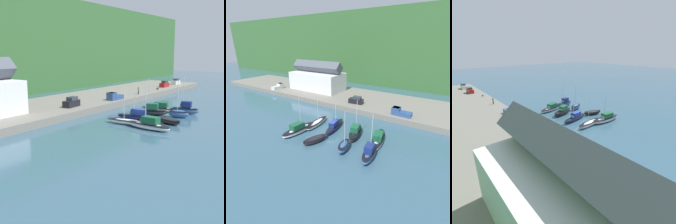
% 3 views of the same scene
% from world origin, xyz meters
% --- Properties ---
extents(ground_plane, '(320.00, 320.00, 0.00)m').
position_xyz_m(ground_plane, '(0.00, 0.00, 0.00)').
color(ground_plane, '#385B70').
extents(quay_promenade, '(130.53, 20.84, 1.42)m').
position_xyz_m(quay_promenade, '(0.00, 21.72, 0.71)').
color(quay_promenade, gray).
rests_on(quay_promenade, ground_plane).
extents(moored_boat_0, '(2.71, 8.11, 6.26)m').
position_xyz_m(moored_boat_0, '(-4.20, 0.22, 0.54)').
color(moored_boat_0, white).
rests_on(moored_boat_0, ground_plane).
extents(moored_boat_1, '(3.05, 8.47, 5.63)m').
position_xyz_m(moored_boat_1, '(0.45, 0.77, 0.76)').
color(moored_boat_1, navy).
rests_on(moored_boat_1, ground_plane).
extents(moored_boat_2, '(3.70, 7.20, 7.62)m').
position_xyz_m(moored_boat_2, '(5.84, 0.56, 0.93)').
color(moored_boat_2, black).
rests_on(moored_boat_2, ground_plane).
extents(moored_boat_3, '(3.68, 8.57, 2.11)m').
position_xyz_m(moored_boat_3, '(10.70, 0.89, 0.74)').
color(moored_boat_3, white).
rests_on(moored_boat_3, ground_plane).
extents(moored_boat_4, '(3.08, 8.65, 7.89)m').
position_xyz_m(moored_boat_4, '(-5.17, -4.78, 0.81)').
color(moored_boat_4, white).
rests_on(moored_boat_4, ground_plane).
extents(moored_boat_5, '(3.37, 5.49, 1.08)m').
position_xyz_m(moored_boat_5, '(0.46, -5.92, 0.58)').
color(moored_boat_5, black).
rests_on(moored_boat_5, ground_plane).
extents(moored_boat_6, '(2.32, 4.33, 7.50)m').
position_xyz_m(moored_boat_6, '(6.60, -5.27, 0.86)').
color(moored_boat_6, '#33568E').
rests_on(moored_boat_6, ground_plane).
extents(moored_boat_7, '(2.52, 6.19, 7.79)m').
position_xyz_m(moored_boat_7, '(11.35, -4.76, 1.00)').
color(moored_boat_7, '#33568E').
rests_on(moored_boat_7, ground_plane).
extents(parked_car_0, '(4.38, 2.29, 2.16)m').
position_xyz_m(parked_car_0, '(-1.95, 15.60, 2.34)').
color(parked_car_0, black).
rests_on(parked_car_0, quay_promenade).
extents(parked_car_1, '(4.25, 1.91, 2.16)m').
position_xyz_m(parked_car_1, '(44.51, 15.62, 2.34)').
color(parked_car_1, maroon).
rests_on(parked_car_1, quay_promenade).
extents(parked_car_2, '(4.21, 1.82, 2.16)m').
position_xyz_m(parked_car_2, '(54.68, 15.84, 2.34)').
color(parked_car_2, silver).
rests_on(parked_car_2, quay_promenade).
extents(pickup_truck_0, '(4.79, 2.11, 1.90)m').
position_xyz_m(pickup_truck_0, '(11.30, 13.54, 2.24)').
color(pickup_truck_0, '#2D4C84').
rests_on(pickup_truck_0, quay_promenade).
extents(person_on_quay, '(0.40, 0.40, 2.14)m').
position_xyz_m(person_on_quay, '(23.74, 13.77, 2.52)').
color(person_on_quay, '#232838').
rests_on(person_on_quay, quay_promenade).
extents(dog_on_quay, '(0.65, 0.85, 0.68)m').
position_xyz_m(dog_on_quay, '(35.30, 13.61, 1.88)').
color(dog_on_quay, black).
rests_on(dog_on_quay, quay_promenade).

